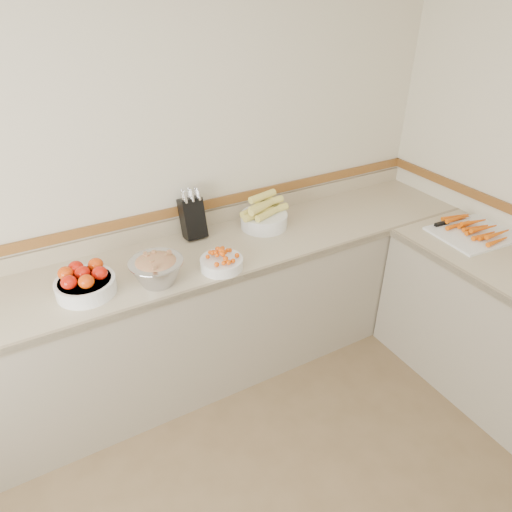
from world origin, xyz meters
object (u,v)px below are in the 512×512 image
corn_bowl (264,216)px  rhubarb_bowl (157,269)px  tomato_bowl (85,282)px  cutting_board (474,231)px  cherry_tomato_bowl (221,261)px  knife_block (192,217)px

corn_bowl → rhubarb_bowl: corn_bowl is taller
tomato_bowl → cutting_board: size_ratio=0.58×
cherry_tomato_bowl → corn_bowl: 0.56m
corn_bowl → knife_block: bearing=167.0°
rhubarb_bowl → corn_bowl: bearing=19.1°
rhubarb_bowl → tomato_bowl: bearing=165.8°
tomato_bowl → rhubarb_bowl: 0.37m
knife_block → tomato_bowl: bearing=-157.5°
rhubarb_bowl → cutting_board: rhubarb_bowl is taller
knife_block → cherry_tomato_bowl: 0.44m
cherry_tomato_bowl → cutting_board: bearing=-14.8°
knife_block → rhubarb_bowl: knife_block is taller
corn_bowl → tomato_bowl: bearing=-170.6°
knife_block → tomato_bowl: (-0.72, -0.30, -0.07)m
tomato_bowl → cherry_tomato_bowl: 0.72m
tomato_bowl → corn_bowl: corn_bowl is taller
rhubarb_bowl → cutting_board: size_ratio=0.55×
cherry_tomato_bowl → rhubarb_bowl: (-0.36, 0.04, 0.04)m
tomato_bowl → rhubarb_bowl: size_ratio=1.06×
corn_bowl → cutting_board: bearing=-33.4°
tomato_bowl → corn_bowl: 1.18m
knife_block → rhubarb_bowl: size_ratio=1.13×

